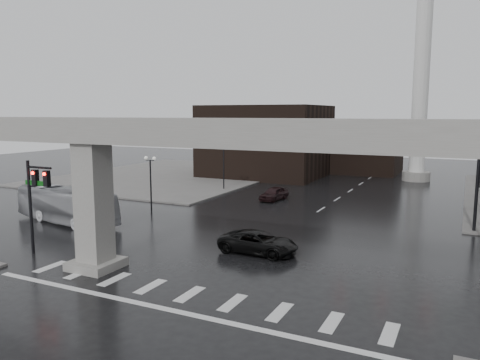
{
  "coord_description": "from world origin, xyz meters",
  "views": [
    {
      "loc": [
        12.0,
        -19.87,
        8.94
      ],
      "look_at": [
        -1.59,
        7.96,
        4.5
      ],
      "focal_mm": 35.0,
      "sensor_mm": 36.0,
      "label": 1
    }
  ],
  "objects": [
    {
      "name": "building_far_mid",
      "position": [
        -2.0,
        52.0,
        4.0
      ],
      "size": [
        10.0,
        10.0,
        8.0
      ],
      "primitive_type": "cube",
      "color": "black",
      "rests_on": "ground"
    },
    {
      "name": "smokestack",
      "position": [
        6.0,
        46.0,
        13.35
      ],
      "size": [
        3.6,
        3.6,
        30.0
      ],
      "color": "silver",
      "rests_on": "ground"
    },
    {
      "name": "elevated_guideway",
      "position": [
        1.26,
        0.0,
        6.88
      ],
      "size": [
        48.0,
        2.6,
        8.7
      ],
      "color": "gray",
      "rests_on": "ground"
    },
    {
      "name": "lamp_left_0",
      "position": [
        -13.5,
        14.0,
        3.47
      ],
      "size": [
        1.22,
        0.32,
        5.11
      ],
      "color": "black",
      "rests_on": "ground"
    },
    {
      "name": "city_bus",
      "position": [
        -17.33,
        7.67,
        1.5
      ],
      "size": [
        11.02,
        4.46,
        2.99
      ],
      "primitive_type": "imported",
      "rotation": [
        0.0,
        0.0,
        1.38
      ],
      "color": "silver",
      "rests_on": "ground"
    },
    {
      "name": "lamp_left_2",
      "position": [
        -13.5,
        42.0,
        3.47
      ],
      "size": [
        1.22,
        0.32,
        5.11
      ],
      "color": "black",
      "rests_on": "ground"
    },
    {
      "name": "building_far_left",
      "position": [
        -14.0,
        42.0,
        5.0
      ],
      "size": [
        16.0,
        14.0,
        10.0
      ],
      "primitive_type": "cube",
      "color": "black",
      "rests_on": "ground"
    },
    {
      "name": "ground",
      "position": [
        0.0,
        0.0,
        0.0
      ],
      "size": [
        160.0,
        160.0,
        0.0
      ],
      "primitive_type": "plane",
      "color": "black",
      "rests_on": "ground"
    },
    {
      "name": "lamp_left_1",
      "position": [
        -13.5,
        28.0,
        3.47
      ],
      "size": [
        1.22,
        0.32,
        5.11
      ],
      "color": "black",
      "rests_on": "ground"
    },
    {
      "name": "far_car",
      "position": [
        -5.74,
        24.45,
        0.7
      ],
      "size": [
        2.14,
        4.25,
        1.39
      ],
      "primitive_type": "imported",
      "rotation": [
        0.0,
        0.0,
        -0.12
      ],
      "color": "black",
      "rests_on": "ground"
    },
    {
      "name": "signal_mast_arm",
      "position": [
        8.99,
        18.8,
        5.83
      ],
      "size": [
        12.12,
        0.43,
        8.0
      ],
      "color": "black",
      "rests_on": "ground"
    },
    {
      "name": "signal_left_pole",
      "position": [
        -12.25,
        0.5,
        4.07
      ],
      "size": [
        2.3,
        0.3,
        6.0
      ],
      "color": "black",
      "rests_on": "ground"
    },
    {
      "name": "sidewalk_nw",
      "position": [
        -26.0,
        36.0,
        0.07
      ],
      "size": [
        28.0,
        36.0,
        0.15
      ],
      "primitive_type": "cube",
      "color": "slate",
      "rests_on": "ground"
    },
    {
      "name": "pickup_truck",
      "position": [
        0.27,
        6.81,
        0.72
      ],
      "size": [
        5.2,
        2.48,
        1.43
      ],
      "primitive_type": "imported",
      "rotation": [
        0.0,
        0.0,
        1.55
      ],
      "color": "black",
      "rests_on": "ground"
    }
  ]
}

